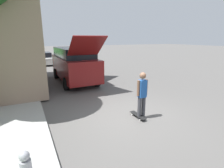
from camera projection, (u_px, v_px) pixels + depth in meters
The scene contains 6 objects.
ground_plane at pixel (127, 115), 6.34m from camera, with size 120.00×120.00×0.00m, color #54514F.
sidewalk at pixel (18, 86), 9.96m from camera, with size 1.80×80.00×0.10m.
suv_parked at pixel (74, 64), 10.90m from camera, with size 2.02×5.80×2.83m.
car_down_street at pixel (43, 59), 18.47m from camera, with size 1.98×4.04×1.27m.
skateboarder at pixel (142, 94), 5.89m from camera, with size 0.41×0.22×1.63m.
skateboard at pixel (138, 115), 6.15m from camera, with size 0.21×0.78×0.10m.
Camera 1 is at (-3.11, -4.98, 2.72)m, focal length 28.00 mm.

